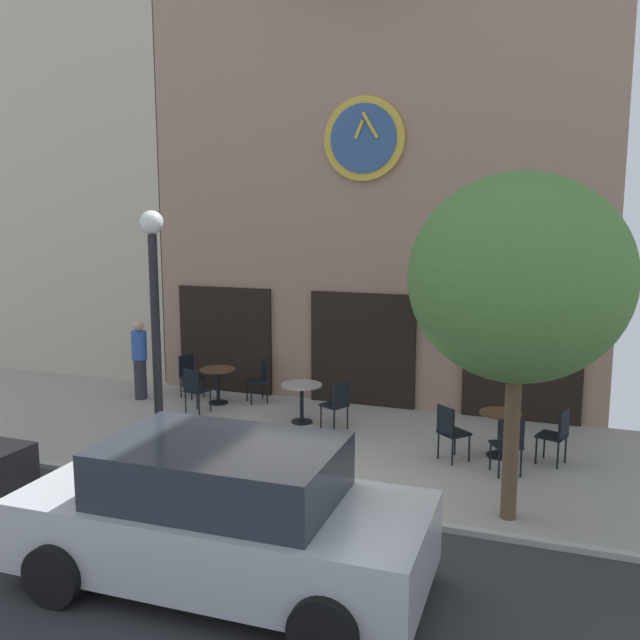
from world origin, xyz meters
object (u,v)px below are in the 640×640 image
at_px(cafe_chair_near_lamp, 338,402).
at_px(cafe_chair_corner, 557,432).
at_px(cafe_chair_near_tree, 261,377).
at_px(cafe_chair_right_end, 189,372).
at_px(cafe_table_near_curb, 302,394).
at_px(cafe_chair_curbside, 509,442).
at_px(parked_car_silver, 223,515).
at_px(street_lamp, 156,335).
at_px(cafe_chair_facing_street, 195,387).
at_px(cafe_chair_left_end, 450,429).
at_px(cafe_table_center, 218,378).
at_px(street_tree, 519,279).
at_px(cafe_table_rightmost, 500,426).
at_px(pedestrian_blue, 140,359).

bearing_deg(cafe_chair_near_lamp, cafe_chair_corner, -6.81).
distance_m(cafe_chair_corner, cafe_chair_near_tree, 6.06).
bearing_deg(cafe_chair_right_end, cafe_table_near_curb, -16.49).
bearing_deg(cafe_chair_curbside, cafe_table_near_curb, 160.31).
relative_size(cafe_chair_corner, parked_car_silver, 0.21).
bearing_deg(parked_car_silver, cafe_chair_right_end, 123.43).
bearing_deg(cafe_table_near_curb, street_lamp, -120.31).
bearing_deg(cafe_chair_facing_street, cafe_chair_left_end, -9.89).
relative_size(cafe_chair_corner, cafe_chair_facing_street, 1.00).
xyz_separation_m(cafe_table_center, cafe_chair_facing_street, (-0.07, -0.79, 0.00)).
relative_size(cafe_chair_curbside, cafe_chair_near_tree, 1.00).
xyz_separation_m(cafe_table_near_curb, cafe_chair_corner, (4.52, -0.65, -0.01)).
relative_size(cafe_table_center, cafe_chair_near_lamp, 0.82).
distance_m(cafe_table_near_curb, cafe_chair_near_tree, 1.66).
height_order(street_lamp, cafe_chair_left_end, street_lamp).
relative_size(street_lamp, street_tree, 0.89).
xyz_separation_m(cafe_table_rightmost, cafe_chair_right_end, (-6.56, 1.44, 0.02)).
relative_size(cafe_table_rightmost, pedestrian_blue, 0.44).
xyz_separation_m(cafe_table_rightmost, cafe_chair_facing_street, (-5.82, 0.39, 0.02)).
height_order(street_lamp, cafe_chair_facing_street, street_lamp).
height_order(cafe_table_near_curb, cafe_chair_right_end, cafe_chair_right_end).
bearing_deg(cafe_chair_near_lamp, cafe_chair_near_tree, 149.69).
xyz_separation_m(cafe_table_center, parked_car_silver, (3.37, -6.09, 0.23)).
height_order(cafe_chair_facing_street, cafe_chair_left_end, same).
bearing_deg(cafe_chair_near_tree, cafe_table_center, -152.81).
distance_m(cafe_chair_corner, cafe_chair_facing_street, 6.70).
relative_size(cafe_table_near_curb, cafe_chair_right_end, 0.85).
xyz_separation_m(cafe_chair_left_end, cafe_chair_near_tree, (-4.25, 2.08, 0.00)).
xyz_separation_m(cafe_chair_curbside, cafe_chair_left_end, (-0.91, 0.30, 0.00)).
height_order(cafe_chair_corner, cafe_chair_facing_street, same).
bearing_deg(street_tree, cafe_table_rightmost, 98.18).
height_order(cafe_table_center, cafe_chair_corner, cafe_chair_corner).
bearing_deg(cafe_table_near_curb, cafe_chair_curbside, -19.69).
distance_m(street_lamp, cafe_chair_corner, 6.42).
xyz_separation_m(cafe_chair_curbside, pedestrian_blue, (-7.65, 1.75, 0.33)).
bearing_deg(pedestrian_blue, cafe_chair_corner, -7.04).
height_order(cafe_chair_corner, pedestrian_blue, pedestrian_blue).
height_order(cafe_table_center, cafe_chair_near_lamp, cafe_chair_near_lamp).
relative_size(cafe_chair_curbside, cafe_chair_facing_street, 1.00).
xyz_separation_m(cafe_table_center, cafe_chair_corner, (6.61, -1.26, 0.00)).
height_order(cafe_chair_curbside, cafe_chair_near_tree, same).
height_order(cafe_table_rightmost, cafe_chair_corner, cafe_chair_corner).
bearing_deg(cafe_table_center, cafe_chair_near_lamp, -15.91).
bearing_deg(street_lamp, cafe_chair_near_tree, 87.63).
bearing_deg(cafe_chair_near_lamp, cafe_table_rightmost, -7.31).
bearing_deg(parked_car_silver, cafe_table_center, 118.97).
relative_size(cafe_chair_near_lamp, parked_car_silver, 0.21).
relative_size(cafe_chair_corner, cafe_chair_curbside, 1.00).
relative_size(cafe_chair_right_end, parked_car_silver, 0.21).
bearing_deg(cafe_chair_curbside, cafe_table_center, 161.51).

